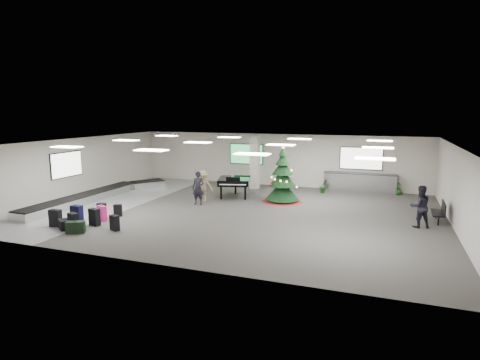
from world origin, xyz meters
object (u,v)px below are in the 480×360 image
(service_counter, at_px, (360,182))
(pink_suitcase, at_px, (102,213))
(traveler_b, at_px, (203,186))
(traveler_bench, at_px, (420,207))
(grand_piano, at_px, (234,181))
(potted_plant_left, at_px, (323,186))
(traveler_a, at_px, (198,188))
(potted_plant_right, at_px, (398,188))
(baggage_carousel, at_px, (98,195))
(christmas_tree, at_px, (282,182))
(bench, at_px, (440,211))

(service_counter, relative_size, pink_suitcase, 6.09)
(traveler_b, xyz_separation_m, traveler_bench, (10.13, -1.38, 0.06))
(grand_piano, distance_m, potted_plant_left, 5.16)
(service_counter, bearing_deg, traveler_a, -140.25)
(pink_suitcase, height_order, potted_plant_right, potted_plant_right)
(traveler_bench, bearing_deg, potted_plant_left, -70.19)
(service_counter, bearing_deg, grand_piano, -149.23)
(traveler_bench, xyz_separation_m, potted_plant_left, (-4.60, 5.56, -0.45))
(baggage_carousel, xyz_separation_m, traveler_bench, (15.55, 0.09, 0.64))
(traveler_b, xyz_separation_m, potted_plant_right, (9.49, 5.11, -0.41))
(pink_suitcase, relative_size, grand_piano, 0.27)
(traveler_a, height_order, potted_plant_left, traveler_a)
(pink_suitcase, height_order, christmas_tree, christmas_tree)
(baggage_carousel, distance_m, potted_plant_right, 16.29)
(grand_piano, bearing_deg, christmas_tree, -20.14)
(service_counter, relative_size, traveler_a, 2.43)
(service_counter, relative_size, potted_plant_right, 5.36)
(bench, xyz_separation_m, traveler_b, (-11.02, 0.24, 0.30))
(service_counter, relative_size, bench, 2.91)
(pink_suitcase, xyz_separation_m, traveler_bench, (12.56, 3.52, 0.53))
(traveler_b, bearing_deg, christmas_tree, 4.65)
(potted_plant_right, bearing_deg, grand_piano, -156.72)
(baggage_carousel, height_order, potted_plant_left, potted_plant_left)
(traveler_b, height_order, potted_plant_left, traveler_b)
(pink_suitcase, xyz_separation_m, potted_plant_left, (7.95, 9.08, 0.08))
(grand_piano, height_order, traveler_b, traveler_b)
(baggage_carousel, height_order, christmas_tree, christmas_tree)
(traveler_a, xyz_separation_m, potted_plant_left, (5.42, 5.00, -0.43))
(potted_plant_right, bearing_deg, baggage_carousel, -156.17)
(grand_piano, relative_size, potted_plant_left, 3.06)
(christmas_tree, bearing_deg, potted_plant_right, 33.97)
(pink_suitcase, relative_size, traveler_b, 0.42)
(baggage_carousel, xyz_separation_m, christmas_tree, (9.27, 2.79, 0.79))
(grand_piano, xyz_separation_m, traveler_b, (-1.13, -1.52, -0.06))
(potted_plant_left, xyz_separation_m, potted_plant_right, (3.96, 0.93, -0.02))
(service_counter, height_order, grand_piano, grand_piano)
(pink_suitcase, bearing_deg, traveler_bench, 37.28)
(traveler_a, xyz_separation_m, potted_plant_right, (9.37, 5.93, -0.46))
(baggage_carousel, relative_size, pink_suitcase, 14.60)
(service_counter, bearing_deg, baggage_carousel, -152.33)
(pink_suitcase, xyz_separation_m, grand_piano, (3.56, 6.42, 0.53))
(grand_piano, height_order, bench, grand_piano)
(grand_piano, xyz_separation_m, bench, (9.88, -1.76, -0.36))
(baggage_carousel, height_order, traveler_bench, traveler_bench)
(christmas_tree, relative_size, bench, 2.11)
(bench, bearing_deg, traveler_a, -175.57)
(pink_suitcase, distance_m, traveler_bench, 13.05)
(service_counter, bearing_deg, traveler_bench, -67.80)
(pink_suitcase, distance_m, traveler_a, 4.84)
(bench, distance_m, potted_plant_left, 7.05)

